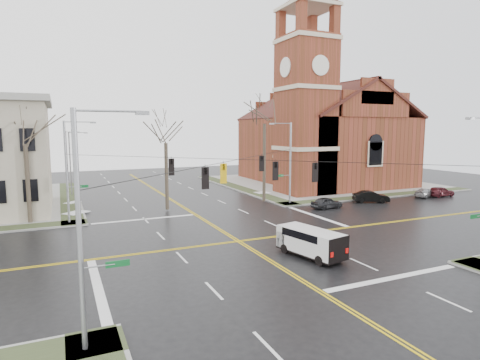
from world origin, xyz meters
name	(u,v)px	position (x,y,z in m)	size (l,w,h in m)	color
ground	(238,241)	(0.00, 0.00, 0.00)	(120.00, 120.00, 0.00)	black
sidewalks	(238,240)	(0.00, 0.00, 0.08)	(80.00, 80.00, 0.17)	gray
road_markings	(238,241)	(0.00, 0.00, 0.01)	(100.00, 100.00, 0.01)	gold
church	(319,129)	(24.76, 24.78, 8.43)	(24.28, 27.48, 27.50)	#5F2E19
signal_pole_ne	(289,161)	(11.32, 11.50, 4.95)	(2.75, 0.22, 9.00)	gray
signal_pole_nw	(69,169)	(-11.32, 11.50, 4.95)	(2.75, 0.22, 9.00)	gray
signal_pole_sw	(84,224)	(-11.32, -11.50, 4.95)	(2.75, 0.22, 9.00)	gray
span_wires	(238,159)	(0.00, 0.00, 6.20)	(23.02, 23.02, 0.03)	black
traffic_signals	(242,170)	(0.00, -0.67, 5.45)	(8.21, 8.26, 1.30)	black
streetlight_north_a	(71,161)	(-10.65, 28.00, 4.47)	(2.30, 0.20, 8.00)	gray
streetlight_north_b	(68,152)	(-10.65, 48.00, 4.47)	(2.30, 0.20, 8.00)	gray
cargo_van	(308,240)	(2.78, -5.17, 1.08)	(2.84, 5.10, 1.83)	white
parked_car_a	(327,203)	(13.80, 7.71, 0.61)	(1.45, 3.59, 1.22)	black
parked_car_b	(371,197)	(20.61, 8.52, 0.67)	(1.41, 4.06, 1.34)	black
parked_car_c	(426,193)	(29.48, 8.60, 0.54)	(1.52, 3.74, 1.09)	#959597
parked_car_d	(440,191)	(31.49, 8.14, 0.65)	(1.53, 3.80, 1.29)	#46141A
tree_nw_far	(25,139)	(-14.67, 12.74, 7.58)	(4.00, 4.00, 10.45)	#362D22
tree_nw_near	(166,138)	(-2.07, 13.49, 7.49)	(4.00, 4.00, 10.33)	#362D22
tree_ne	(265,118)	(9.35, 13.66, 9.64)	(4.00, 4.00, 13.36)	#362D22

